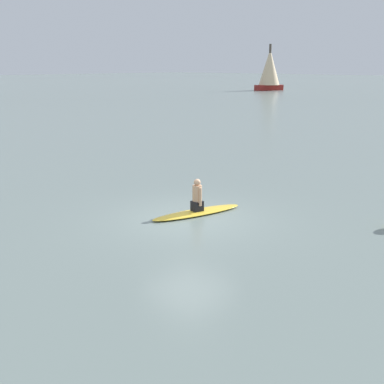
{
  "coord_description": "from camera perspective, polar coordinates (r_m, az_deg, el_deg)",
  "views": [
    {
      "loc": [
        -10.02,
        10.6,
        4.64
      ],
      "look_at": [
        0.52,
        -0.67,
        0.64
      ],
      "focal_mm": 46.41,
      "sensor_mm": 36.0,
      "label": 1
    }
  ],
  "objects": [
    {
      "name": "ground_plane",
      "position": [
        15.31,
        -0.29,
        -3.12
      ],
      "size": [
        400.0,
        400.0,
        0.0
      ],
      "primitive_type": "plane",
      "color": "slate"
    },
    {
      "name": "person_paddler",
      "position": [
        15.66,
        0.6,
        -0.52
      ],
      "size": [
        0.46,
        0.4,
        1.04
      ],
      "rotation": [
        0.0,
        0.0,
        1.32
      ],
      "color": "black",
      "rests_on": "surfboard"
    },
    {
      "name": "surfboard",
      "position": [
        15.8,
        0.59,
        -2.35
      ],
      "size": [
        1.47,
        3.3,
        0.11
      ],
      "primitive_type": "ellipsoid",
      "rotation": [
        0.0,
        0.0,
        1.32
      ],
      "color": "gold",
      "rests_on": "ground"
    },
    {
      "name": "sailboat_far_right",
      "position": [
        92.45,
        8.91,
        13.82
      ],
      "size": [
        4.78,
        5.53,
        8.06
      ],
      "rotation": [
        0.0,
        0.0,
        -1.93
      ],
      "color": "maroon",
      "rests_on": "ground"
    }
  ]
}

